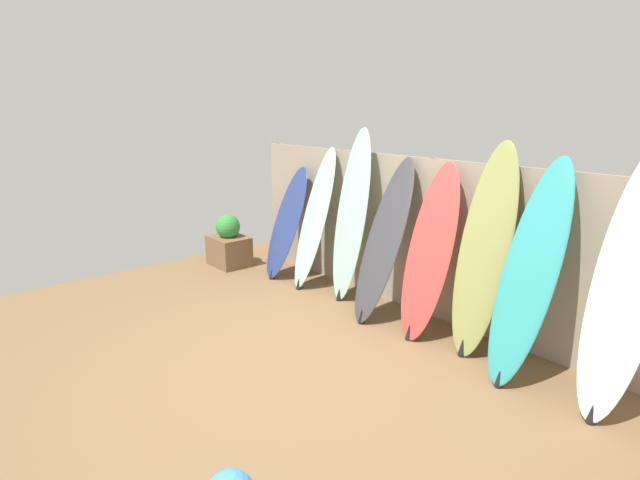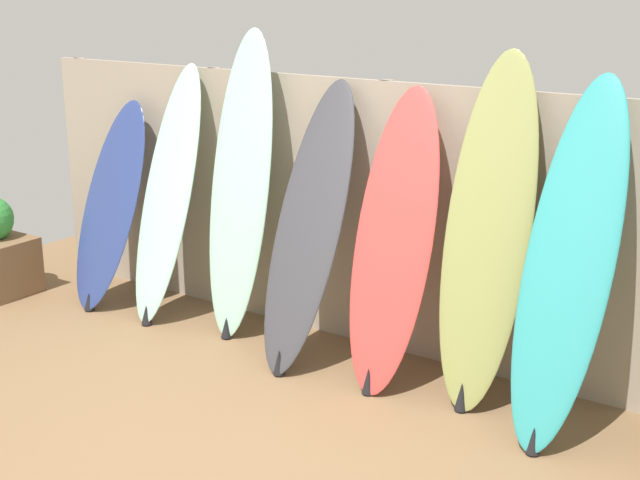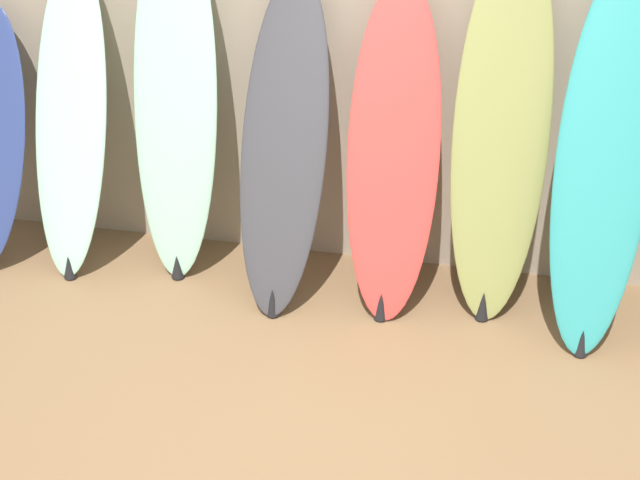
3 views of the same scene
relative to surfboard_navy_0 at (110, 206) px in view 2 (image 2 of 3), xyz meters
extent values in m
plane|color=brown|center=(2.13, -1.58, -0.76)|extent=(7.68, 7.68, 0.00)
cube|color=gray|center=(2.13, 0.42, 0.14)|extent=(6.08, 0.04, 1.80)
cylinder|color=gray|center=(-0.75, 0.46, 0.14)|extent=(0.10, 0.10, 1.80)
cylinder|color=gray|center=(0.69, 0.46, 0.14)|extent=(0.10, 0.10, 1.80)
cylinder|color=gray|center=(2.13, 0.46, 0.14)|extent=(0.10, 0.10, 1.80)
cylinder|color=gray|center=(3.57, 0.46, 0.14)|extent=(0.10, 0.10, 1.80)
ellipsoid|color=navy|center=(0.00, 0.00, 0.01)|extent=(0.59, 0.68, 1.54)
cone|color=black|center=(0.00, -0.27, -0.69)|extent=(0.08, 0.08, 0.13)
ellipsoid|color=#9ED6BC|center=(0.57, 0.05, 0.16)|extent=(0.50, 0.68, 1.85)
cone|color=black|center=(0.57, -0.23, -0.68)|extent=(0.08, 0.08, 0.14)
ellipsoid|color=#9ED6BC|center=(1.20, 0.10, 0.30)|extent=(0.52, 0.46, 2.11)
cone|color=black|center=(1.20, -0.09, -0.68)|extent=(0.08, 0.08, 0.15)
ellipsoid|color=#38383D|center=(1.87, -0.04, 0.15)|extent=(0.50, 0.79, 1.81)
cone|color=black|center=(1.87, -0.37, -0.67)|extent=(0.08, 0.08, 0.17)
ellipsoid|color=#D13D38|center=(2.48, -0.01, 0.15)|extent=(0.55, 0.67, 1.81)
cone|color=black|center=(2.48, -0.28, -0.67)|extent=(0.08, 0.08, 0.16)
ellipsoid|color=olive|center=(3.04, 0.09, 0.26)|extent=(0.54, 0.60, 2.05)
cone|color=black|center=(3.04, -0.16, -0.67)|extent=(0.08, 0.08, 0.17)
ellipsoid|color=teal|center=(3.57, -0.05, 0.22)|extent=(0.50, 0.82, 1.95)
cone|color=black|center=(3.57, -0.39, -0.68)|extent=(0.08, 0.08, 0.15)
camera|label=1|loc=(5.49, -4.05, 1.58)|focal=28.00mm
camera|label=2|loc=(5.02, -4.48, 1.66)|focal=50.00mm
camera|label=3|loc=(3.01, -4.43, 2.10)|focal=50.00mm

